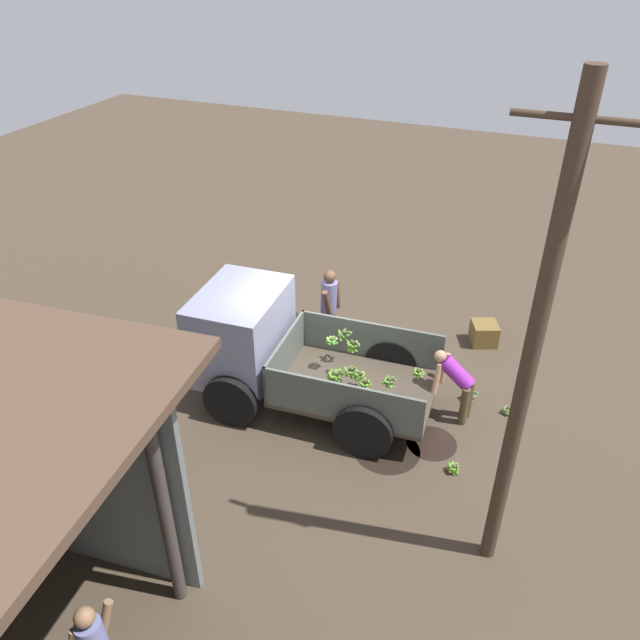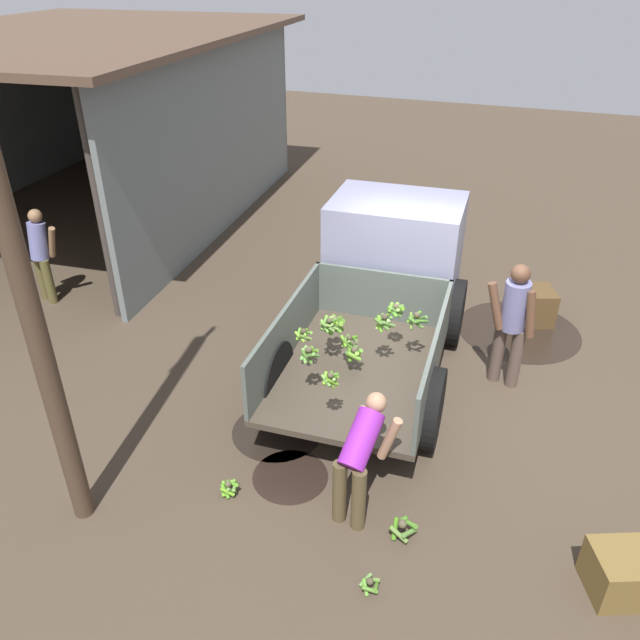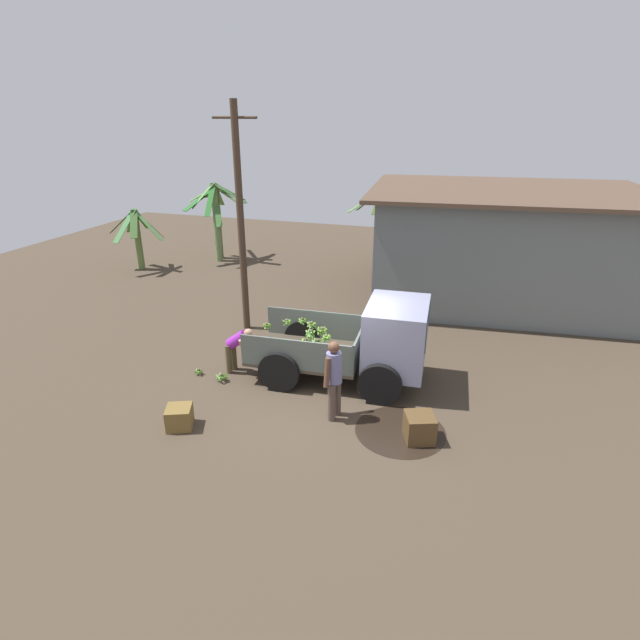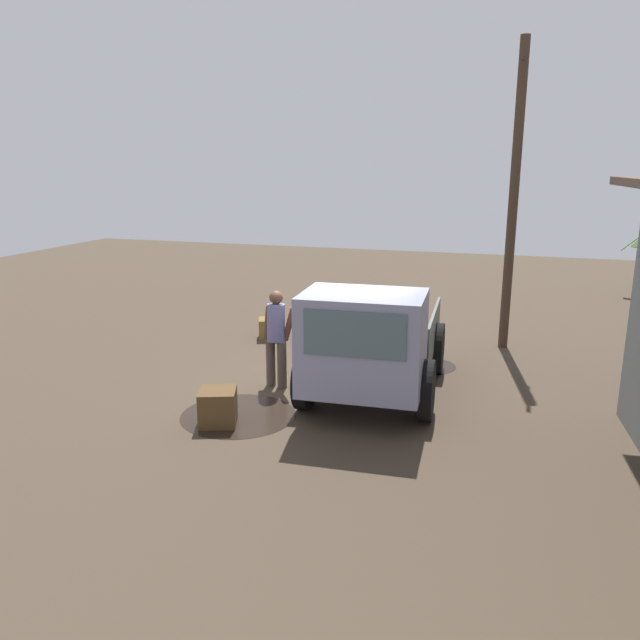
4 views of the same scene
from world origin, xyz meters
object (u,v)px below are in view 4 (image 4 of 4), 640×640
banana_bunch_on_ground_0 (439,346)px  wooden_crate_0 (270,328)px  banana_bunch_on_ground_1 (353,339)px  person_worker_loading (375,316)px  banana_bunch_on_ground_2 (366,333)px  utility_pole (514,197)px  cargo_truck (368,346)px  wooden_crate_1 (218,407)px  person_foreground_visitor (276,334)px

banana_bunch_on_ground_0 → wooden_crate_0: 3.81m
banana_bunch_on_ground_0 → banana_bunch_on_ground_1: banana_bunch_on_ground_1 is taller
person_worker_loading → wooden_crate_0: bearing=-84.1°
person_worker_loading → banana_bunch_on_ground_2: person_worker_loading is taller
utility_pole → banana_bunch_on_ground_2: 4.34m
cargo_truck → wooden_crate_1: bearing=-60.0°
banana_bunch_on_ground_0 → wooden_crate_0: bearing=-87.5°
utility_pole → banana_bunch_on_ground_0: (0.74, -1.29, -3.12)m
person_foreground_visitor → banana_bunch_on_ground_0: 4.04m
banana_bunch_on_ground_0 → wooden_crate_1: wooden_crate_1 is taller
utility_pole → wooden_crate_0: size_ratio=12.60×
utility_pole → banana_bunch_on_ground_2: (0.13, -3.02, -3.12)m
cargo_truck → wooden_crate_0: cargo_truck is taller
person_foreground_visitor → banana_bunch_on_ground_1: 3.15m
banana_bunch_on_ground_2 → banana_bunch_on_ground_1: bearing=-10.1°
person_foreground_visitor → banana_bunch_on_ground_1: bearing=0.1°
wooden_crate_0 → wooden_crate_1: 4.83m
person_foreground_visitor → banana_bunch_on_ground_1: size_ratio=5.85×
wooden_crate_0 → banana_bunch_on_ground_2: bearing=110.5°
utility_pole → banana_bunch_on_ground_1: (0.82, -3.14, -3.09)m
utility_pole → wooden_crate_0: bearing=-79.9°
person_foreground_visitor → wooden_crate_1: size_ratio=3.15×
cargo_truck → utility_pole: utility_pole is taller
person_worker_loading → banana_bunch_on_ground_1: 0.83m
banana_bunch_on_ground_2 → wooden_crate_0: bearing=-69.5°
cargo_truck → banana_bunch_on_ground_1: bearing=-165.1°
person_worker_loading → wooden_crate_0: size_ratio=2.50×
cargo_truck → banana_bunch_on_ground_1: cargo_truck is taller
cargo_truck → wooden_crate_0: size_ratio=8.45×
person_worker_loading → cargo_truck: bearing=19.6°
person_worker_loading → banana_bunch_on_ground_0: (-0.30, 1.34, -0.65)m
person_worker_loading → banana_bunch_on_ground_1: size_ratio=4.19×
banana_bunch_on_ground_1 → wooden_crate_1: size_ratio=0.54×
utility_pole → banana_bunch_on_ground_0: 3.46m
banana_bunch_on_ground_1 → banana_bunch_on_ground_2: banana_bunch_on_ground_1 is taller
person_foreground_visitor → cargo_truck: bearing=-93.6°
person_worker_loading → wooden_crate_1: (4.58, -1.41, -0.47)m
banana_bunch_on_ground_2 → person_worker_loading: bearing=23.6°
cargo_truck → wooden_crate_1: (1.32, -2.02, -0.79)m
wooden_crate_1 → person_foreground_visitor: bearing=172.1°
banana_bunch_on_ground_0 → wooden_crate_0: size_ratio=0.42×
banana_bunch_on_ground_0 → utility_pole: bearing=119.8°
cargo_truck → wooden_crate_0: bearing=-140.9°
banana_bunch_on_ground_1 → wooden_crate_0: bearing=-87.7°
banana_bunch_on_ground_2 → utility_pole: bearing=92.5°
utility_pole → person_worker_loading: utility_pole is taller
person_worker_loading → banana_bunch_on_ground_1: (-0.21, -0.52, -0.62)m
person_foreground_visitor → banana_bunch_on_ground_2: (-3.66, 0.76, -0.87)m
cargo_truck → banana_bunch_on_ground_2: (-4.16, -1.01, -0.96)m
cargo_truck → banana_bunch_on_ground_1: 3.77m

